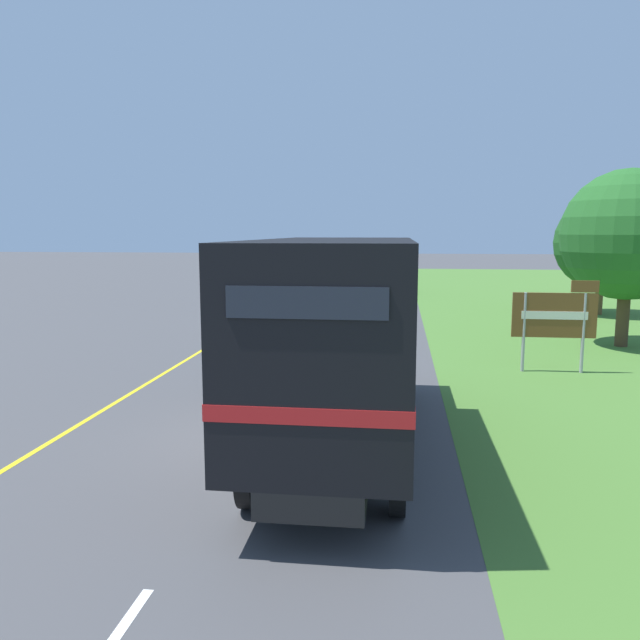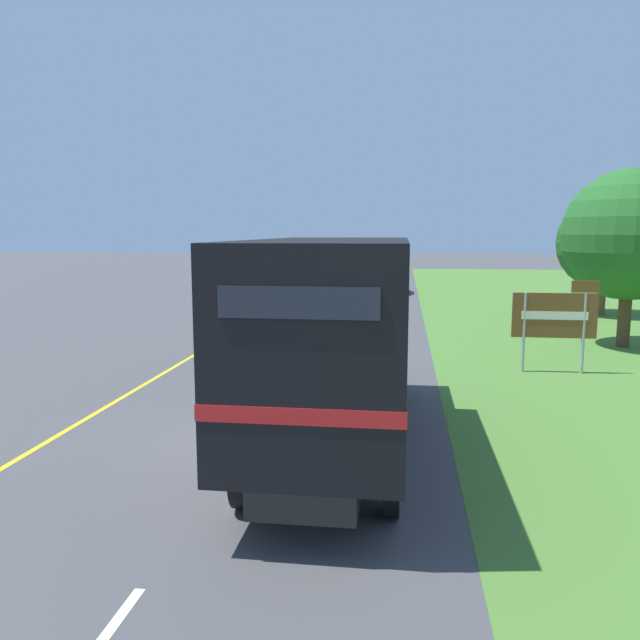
# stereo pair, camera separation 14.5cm
# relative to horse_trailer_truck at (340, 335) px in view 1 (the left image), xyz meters

# --- Properties ---
(ground_plane) EXTENTS (200.00, 200.00, 0.00)m
(ground_plane) POSITION_rel_horse_trailer_truck_xyz_m (-1.64, 0.32, -2.07)
(ground_plane) COLOR #444447
(grass_shoulder) EXTENTS (20.00, 70.77, 0.01)m
(grass_shoulder) POSITION_rel_horse_trailer_truck_xyz_m (12.06, 19.67, -2.06)
(grass_shoulder) COLOR #47752D
(grass_shoulder) RESTS_ON ground
(edge_line_yellow) EXTENTS (0.12, 70.77, 0.01)m
(edge_line_yellow) POSITION_rel_horse_trailer_truck_xyz_m (-5.34, 19.67, -2.06)
(edge_line_yellow) COLOR yellow
(edge_line_yellow) RESTS_ON ground
(centre_dash_near) EXTENTS (0.12, 2.60, 0.01)m
(centre_dash_near) POSITION_rel_horse_trailer_truck_xyz_m (-1.64, 0.58, -2.06)
(centre_dash_near) COLOR white
(centre_dash_near) RESTS_ON ground
(centre_dash_mid_a) EXTENTS (0.12, 2.60, 0.01)m
(centre_dash_mid_a) POSITION_rel_horse_trailer_truck_xyz_m (-1.64, 7.18, -2.06)
(centre_dash_mid_a) COLOR white
(centre_dash_mid_a) RESTS_ON ground
(centre_dash_mid_b) EXTENTS (0.12, 2.60, 0.01)m
(centre_dash_mid_b) POSITION_rel_horse_trailer_truck_xyz_m (-1.64, 13.78, -2.06)
(centre_dash_mid_b) COLOR white
(centre_dash_mid_b) RESTS_ON ground
(centre_dash_far) EXTENTS (0.12, 2.60, 0.01)m
(centre_dash_far) POSITION_rel_horse_trailer_truck_xyz_m (-1.64, 20.38, -2.06)
(centre_dash_far) COLOR white
(centre_dash_far) RESTS_ON ground
(centre_dash_farthest) EXTENTS (0.12, 2.60, 0.01)m
(centre_dash_farthest) POSITION_rel_horse_trailer_truck_xyz_m (-1.64, 26.98, -2.06)
(centre_dash_farthest) COLOR white
(centre_dash_farthest) RESTS_ON ground
(horse_trailer_truck) EXTENTS (2.42, 8.74, 3.73)m
(horse_trailer_truck) POSITION_rel_horse_trailer_truck_xyz_m (0.00, 0.00, 0.00)
(horse_trailer_truck) COLOR black
(horse_trailer_truck) RESTS_ON ground
(lead_car_white) EXTENTS (1.80, 4.32, 2.09)m
(lead_car_white) POSITION_rel_horse_trailer_truck_xyz_m (-3.65, 15.21, -1.03)
(lead_car_white) COLOR black
(lead_car_white) RESTS_ON ground
(lead_car_blue_ahead) EXTENTS (1.80, 3.89, 1.94)m
(lead_car_blue_ahead) POSITION_rel_horse_trailer_truck_xyz_m (0.23, 28.89, -1.09)
(lead_car_blue_ahead) COLOR black
(lead_car_blue_ahead) RESTS_ON ground
(lead_car_white_ahead) EXTENTS (1.80, 3.91, 1.86)m
(lead_car_white_ahead) POSITION_rel_horse_trailer_truck_xyz_m (-3.30, 45.01, -1.12)
(lead_car_white_ahead) COLOR black
(lead_car_white_ahead) RESTS_ON ground
(highway_sign) EXTENTS (2.24, 0.09, 2.54)m
(highway_sign) POSITION_rel_horse_trailer_truck_xyz_m (5.29, 6.81, -0.51)
(highway_sign) COLOR #9E9EA3
(highway_sign) RESTS_ON ground
(roadside_tree_near) EXTENTS (4.34, 4.34, 5.92)m
(roadside_tree_near) POSITION_rel_horse_trailer_truck_xyz_m (8.51, 11.16, 1.67)
(roadside_tree_near) COLOR #4C3823
(roadside_tree_near) RESTS_ON ground
(roadside_tree_mid) EXTENTS (4.30, 4.30, 5.49)m
(roadside_tree_mid) POSITION_rel_horse_trailer_truck_xyz_m (10.31, 19.61, 1.26)
(roadside_tree_mid) COLOR brown
(roadside_tree_mid) RESTS_ON ground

